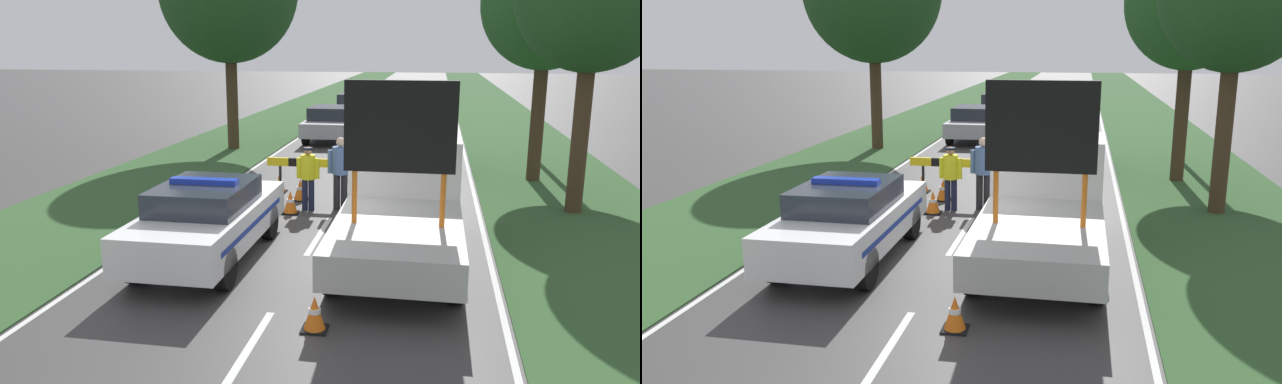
% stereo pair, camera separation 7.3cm
% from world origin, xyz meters
% --- Properties ---
extents(ground_plane, '(160.00, 160.00, 0.00)m').
position_xyz_m(ground_plane, '(0.00, 0.00, 0.00)').
color(ground_plane, '#3D3A3A').
extents(lane_markings, '(6.99, 67.66, 0.01)m').
position_xyz_m(lane_markings, '(0.00, 17.29, 0.00)').
color(lane_markings, silver).
rests_on(lane_markings, ground).
extents(grass_verge_left, '(4.45, 120.00, 0.03)m').
position_xyz_m(grass_verge_left, '(-5.77, 20.00, 0.01)').
color(grass_verge_left, '#2D5128').
rests_on(grass_verge_left, ground).
extents(grass_verge_right, '(4.45, 120.00, 0.03)m').
position_xyz_m(grass_verge_right, '(5.77, 20.00, 0.01)').
color(grass_verge_right, '#2D5128').
rests_on(grass_verge_right, ground).
extents(police_car, '(1.80, 4.64, 1.58)m').
position_xyz_m(police_car, '(-1.77, -0.84, 0.78)').
color(police_car, white).
rests_on(police_car, ground).
extents(work_truck, '(2.18, 5.39, 3.40)m').
position_xyz_m(work_truck, '(1.77, 0.14, 1.06)').
color(work_truck, white).
rests_on(work_truck, ground).
extents(road_barrier, '(3.35, 0.08, 1.14)m').
position_xyz_m(road_barrier, '(-0.19, 3.73, 0.95)').
color(road_barrier, black).
rests_on(road_barrier, ground).
extents(police_officer, '(0.56, 0.36, 1.57)m').
position_xyz_m(police_officer, '(-0.64, 2.95, 0.93)').
color(police_officer, '#191E38').
rests_on(police_officer, ground).
extents(pedestrian_civilian, '(0.64, 0.41, 1.78)m').
position_xyz_m(pedestrian_civilian, '(0.12, 3.18, 1.04)').
color(pedestrian_civilian, '#232326').
rests_on(pedestrian_civilian, ground).
extents(traffic_cone_near_police, '(0.40, 0.40, 0.56)m').
position_xyz_m(traffic_cone_near_police, '(-1.04, 3.89, 0.28)').
color(traffic_cone_near_police, black).
rests_on(traffic_cone_near_police, ground).
extents(traffic_cone_centre_front, '(0.38, 0.38, 0.53)m').
position_xyz_m(traffic_cone_centre_front, '(-1.80, 4.70, 0.26)').
color(traffic_cone_centre_front, black).
rests_on(traffic_cone_centre_front, ground).
extents(traffic_cone_near_truck, '(0.37, 0.37, 0.51)m').
position_xyz_m(traffic_cone_near_truck, '(0.76, -3.47, 0.25)').
color(traffic_cone_near_truck, black).
rests_on(traffic_cone_near_truck, ground).
extents(traffic_cone_behind_barrier, '(0.40, 0.40, 0.55)m').
position_xyz_m(traffic_cone_behind_barrier, '(-1.00, 2.59, 0.27)').
color(traffic_cone_behind_barrier, black).
rests_on(traffic_cone_behind_barrier, ground).
extents(traffic_cone_lane_edge, '(0.37, 0.37, 0.51)m').
position_xyz_m(traffic_cone_lane_edge, '(0.81, 3.81, 0.25)').
color(traffic_cone_lane_edge, black).
rests_on(traffic_cone_lane_edge, ground).
extents(queued_car_hatch_blue, '(1.77, 4.41, 1.52)m').
position_xyz_m(queued_car_hatch_blue, '(1.97, 8.75, 0.80)').
color(queued_car_hatch_blue, navy).
rests_on(queued_car_hatch_blue, ground).
extents(queued_car_sedan_silver, '(1.82, 4.30, 1.44)m').
position_xyz_m(queued_car_sedan_silver, '(-1.99, 14.23, 0.75)').
color(queued_car_sedan_silver, '#B2B2B7').
rests_on(queued_car_sedan_silver, ground).
extents(queued_car_suv_grey, '(1.92, 4.23, 1.47)m').
position_xyz_m(queued_car_suv_grey, '(-1.78, 21.05, 0.77)').
color(queued_car_suv_grey, slate).
rests_on(queued_car_suv_grey, ground).
extents(queued_car_wagon_maroon, '(1.83, 4.54, 1.46)m').
position_xyz_m(queued_car_wagon_maroon, '(-1.92, 26.79, 0.77)').
color(queued_car_wagon_maroon, maroon).
rests_on(queued_car_wagon_maroon, ground).
extents(roadside_tree_near_left, '(3.61, 3.61, 7.01)m').
position_xyz_m(roadside_tree_near_left, '(5.25, 7.49, 5.08)').
color(roadside_tree_near_left, '#42301E').
rests_on(roadside_tree_near_left, ground).
extents(utility_pole, '(1.20, 0.20, 7.87)m').
position_xyz_m(utility_pole, '(5.79, 11.53, 4.05)').
color(utility_pole, '#473828').
rests_on(utility_pole, ground).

